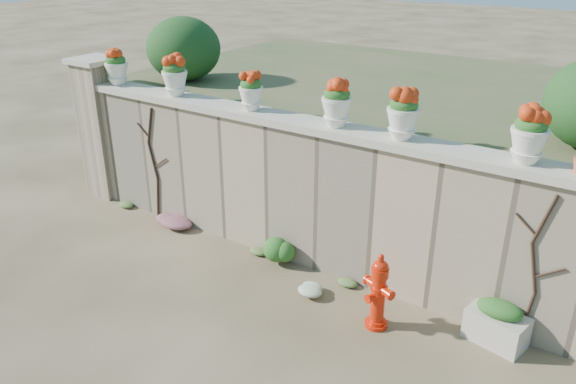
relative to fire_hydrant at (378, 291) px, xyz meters
The scene contains 19 objects.
ground 2.00m from the fire_hydrant, 151.35° to the right, with size 80.00×80.00×0.00m, color #493D24.
stone_wall 1.98m from the fire_hydrant, 152.93° to the left, with size 8.00×0.40×2.00m, color tan.
wall_cap 2.46m from the fire_hydrant, 152.93° to the left, with size 8.10×0.52×0.10m, color beige.
gate_pillar 5.97m from the fire_hydrant, behind, with size 0.72×0.72×2.48m.
raised_fill 4.44m from the fire_hydrant, 112.70° to the left, with size 9.00×6.00×2.00m, color #384C23.
back_shrub_left 5.70m from the fire_hydrant, 157.11° to the left, with size 1.30×1.30×1.10m, color #143814.
vine_left 4.45m from the fire_hydrant, behind, with size 0.60×0.04×1.91m.
vine_right 1.73m from the fire_hydrant, 23.09° to the left, with size 0.60×0.04×1.91m.
fire_hydrant is the anchor object (origin of this frame).
planter_box 1.39m from the fire_hydrant, 21.56° to the left, with size 0.73×0.51×0.55m.
green_shrub 1.87m from the fire_hydrant, 165.93° to the left, with size 0.55×0.49×0.52m, color #1E5119.
magenta_clump 3.94m from the fire_hydrant, behind, with size 0.82×0.55×0.22m, color #B32375.
white_flowers 1.04m from the fire_hydrant, behind, with size 0.56×0.45×0.20m, color white.
urn_pot_0 5.67m from the fire_hydrant, behind, with size 0.37×0.37×0.58m.
urn_pot_1 4.48m from the fire_hydrant, 167.60° to the left, with size 0.39×0.39×0.61m.
urn_pot_2 3.24m from the fire_hydrant, 160.80° to the left, with size 0.34×0.34×0.53m.
urn_pot_3 2.38m from the fire_hydrant, 142.52° to the left, with size 0.39×0.39×0.61m.
urn_pot_4 2.11m from the fire_hydrant, 105.12° to the left, with size 0.39×0.39×0.61m.
urn_pot_5 2.41m from the fire_hydrant, 36.23° to the left, with size 0.39×0.39×0.61m.
Camera 1 is at (3.93, -4.28, 4.26)m, focal length 35.00 mm.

